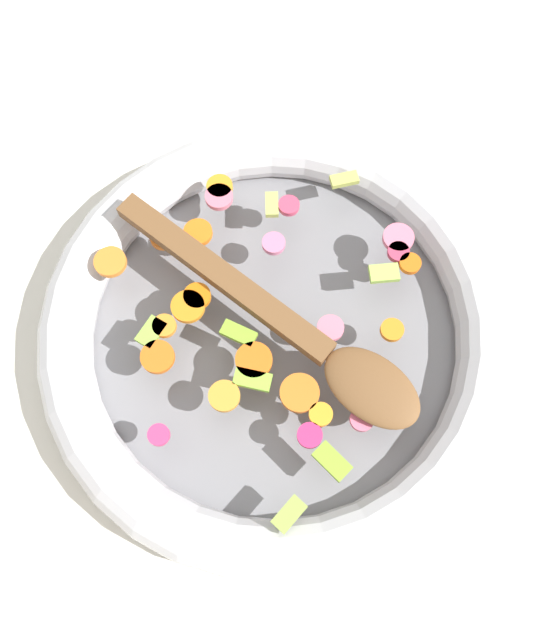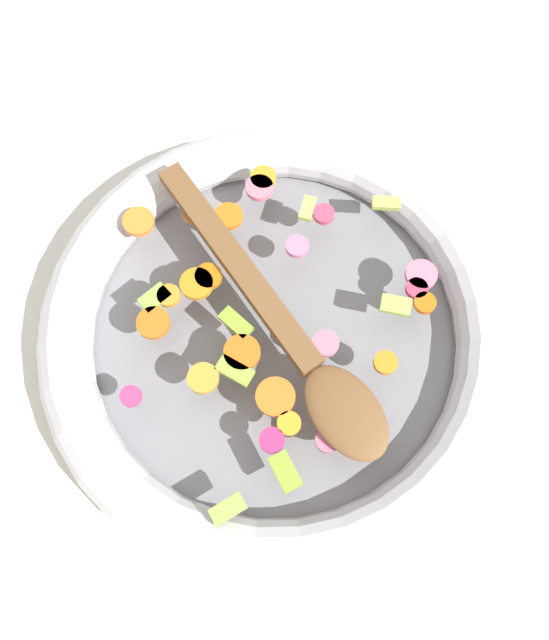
{
  "view_description": "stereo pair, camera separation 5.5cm",
  "coord_description": "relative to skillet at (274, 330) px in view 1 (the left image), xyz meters",
  "views": [
    {
      "loc": [
        -0.11,
        -0.15,
        0.57
      ],
      "look_at": [
        0.0,
        0.0,
        0.05
      ],
      "focal_mm": 35.0,
      "sensor_mm": 36.0,
      "label": 1
    },
    {
      "loc": [
        -0.06,
        -0.18,
        0.57
      ],
      "look_at": [
        0.0,
        0.0,
        0.05
      ],
      "focal_mm": 35.0,
      "sensor_mm": 36.0,
      "label": 2
    }
  ],
  "objects": [
    {
      "name": "ground_plane",
      "position": [
        0.0,
        0.0,
        -0.02
      ],
      "size": [
        4.0,
        4.0,
        0.0
      ],
      "primitive_type": "plane",
      "color": "silver"
    },
    {
      "name": "chopped_vegetables",
      "position": [
        -0.01,
        0.01,
        0.03
      ],
      "size": [
        0.3,
        0.31,
        0.01
      ],
      "color": "orange",
      "rests_on": "skillet"
    },
    {
      "name": "skillet",
      "position": [
        0.0,
        0.0,
        0.0
      ],
      "size": [
        0.44,
        0.44,
        0.05
      ],
      "color": "slate",
      "rests_on": "ground_plane"
    },
    {
      "name": "wooden_spoon",
      "position": [
        0.01,
        -0.02,
        0.04
      ],
      "size": [
        0.13,
        0.32,
        0.01
      ],
      "color": "brown",
      "rests_on": "chopped_vegetables"
    }
  ]
}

